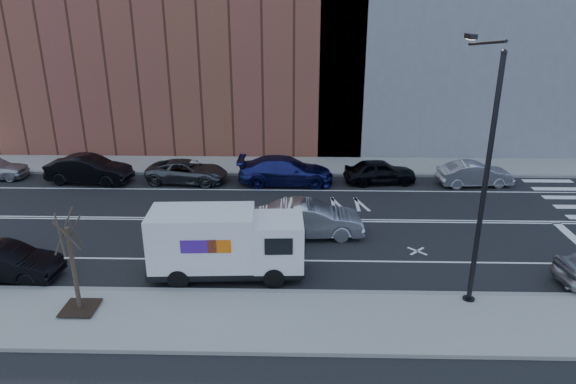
{
  "coord_description": "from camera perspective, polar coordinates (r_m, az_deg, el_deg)",
  "views": [
    {
      "loc": [
        0.74,
        -23.79,
        10.48
      ],
      "look_at": [
        0.18,
        0.3,
        1.4
      ],
      "focal_mm": 32.0,
      "sensor_mm": 36.0,
      "label": 1
    }
  ],
  "objects": [
    {
      "name": "far_parked_c",
      "position": [
        31.74,
        -11.13,
        2.26
      ],
      "size": [
        5.05,
        2.7,
        1.35
      ],
      "primitive_type": "imported",
      "rotation": [
        0.0,
        0.0,
        1.47
      ],
      "color": "#43464A",
      "rests_on": "ground"
    },
    {
      "name": "ground",
      "position": [
        26.0,
        -0.4,
        -3.12
      ],
      "size": [
        120.0,
        120.0,
        0.0
      ],
      "primitive_type": "plane",
      "color": "black",
      "rests_on": "ground"
    },
    {
      "name": "driving_sedan",
      "position": [
        24.01,
        2.33,
        -3.07
      ],
      "size": [
        5.13,
        2.07,
        1.66
      ],
      "primitive_type": "imported",
      "rotation": [
        0.0,
        0.0,
        1.63
      ],
      "color": "#AAAAAF",
      "rests_on": "ground"
    },
    {
      "name": "fedex_van",
      "position": [
        20.5,
        -6.99,
        -5.59
      ],
      "size": [
        6.22,
        2.42,
        2.8
      ],
      "rotation": [
        0.0,
        0.0,
        0.05
      ],
      "color": "black",
      "rests_on": "ground"
    },
    {
      "name": "far_parked_b",
      "position": [
        33.27,
        -21.23,
        2.34
      ],
      "size": [
        5.19,
        2.29,
        1.66
      ],
      "primitive_type": "imported",
      "rotation": [
        0.0,
        0.0,
        1.46
      ],
      "color": "black",
      "rests_on": "ground"
    },
    {
      "name": "far_parked_f",
      "position": [
        32.53,
        20.04,
        1.89
      ],
      "size": [
        4.44,
        1.9,
        1.42
      ],
      "primitive_type": "imported",
      "rotation": [
        0.0,
        0.0,
        1.66
      ],
      "color": "#99999D",
      "rests_on": "ground"
    },
    {
      "name": "road_markings",
      "position": [
        26.0,
        -0.4,
        -3.11
      ],
      "size": [
        40.0,
        8.6,
        0.01
      ],
      "primitive_type": null,
      "color": "white",
      "rests_on": "ground"
    },
    {
      "name": "far_parked_d",
      "position": [
        30.82,
        -0.27,
        2.39
      ],
      "size": [
        5.71,
        2.35,
        1.65
      ],
      "primitive_type": "imported",
      "rotation": [
        0.0,
        0.0,
        1.56
      ],
      "color": "navy",
      "rests_on": "ground"
    },
    {
      "name": "curb_near",
      "position": [
        19.76,
        -1.03,
        -11.1
      ],
      "size": [
        44.0,
        0.25,
        0.17
      ],
      "primitive_type": "cube",
      "color": "gray",
      "rests_on": "ground"
    },
    {
      "name": "sidewalk_far",
      "position": [
        34.22,
        0.04,
        2.95
      ],
      "size": [
        44.0,
        3.6,
        0.15
      ],
      "primitive_type": "cube",
      "color": "gray",
      "rests_on": "ground"
    },
    {
      "name": "curb_far",
      "position": [
        32.5,
        -0.03,
        2.0
      ],
      "size": [
        44.0,
        0.25,
        0.17
      ],
      "primitive_type": "cube",
      "color": "gray",
      "rests_on": "ground"
    },
    {
      "name": "street_tree",
      "position": [
        19.45,
        -22.58,
        -8.75
      ],
      "size": [
        1.2,
        1.2,
        3.75
      ],
      "color": "black",
      "rests_on": "ground"
    },
    {
      "name": "far_parked_e",
      "position": [
        31.45,
        10.17,
        2.25
      ],
      "size": [
        4.44,
        2.17,
        1.46
      ],
      "primitive_type": "imported",
      "rotation": [
        0.0,
        0.0,
        1.68
      ],
      "color": "black",
      "rests_on": "ground"
    },
    {
      "name": "sidewalk_near",
      "position": [
        18.26,
        -1.26,
        -14.1
      ],
      "size": [
        44.0,
        3.6,
        0.15
      ],
      "primitive_type": "cube",
      "color": "gray",
      "rests_on": "ground"
    },
    {
      "name": "streetlight",
      "position": [
        18.79,
        20.76,
        2.57
      ],
      "size": [
        0.44,
        4.02,
        9.34
      ],
      "color": "black",
      "rests_on": "ground"
    },
    {
      "name": "near_parked_rear_a",
      "position": [
        23.37,
        -28.98,
        -6.84
      ],
      "size": [
        4.43,
        1.79,
        1.43
      ],
      "primitive_type": "imported",
      "rotation": [
        0.0,
        0.0,
        1.51
      ],
      "color": "black",
      "rests_on": "ground"
    }
  ]
}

